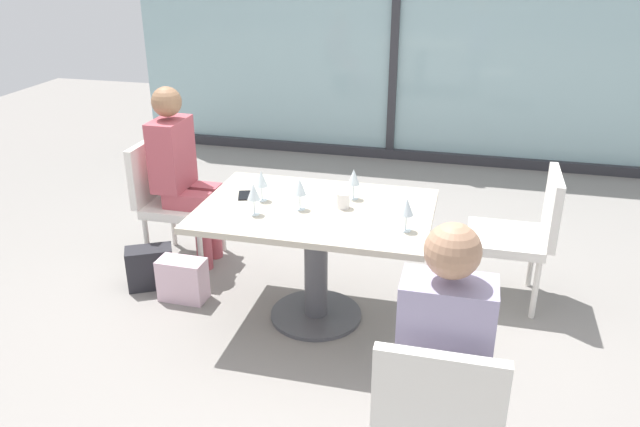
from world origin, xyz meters
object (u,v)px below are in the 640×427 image
Objects in this scene: chair_far_right at (523,229)px; wine_glass_3 at (261,179)px; cell_phone_on_table at (244,195)px; handbag_2 at (183,280)px; chair_far_left at (169,195)px; wine_glass_1 at (354,178)px; handbag_0 at (150,267)px; wine_glass_4 at (300,188)px; chair_front_right at (437,413)px; wine_glass_2 at (407,208)px; coffee_cup at (343,200)px; wine_glass_0 at (254,192)px; dining_table_main at (316,235)px; person_front_right at (443,352)px; person_far_left at (181,169)px.

wine_glass_3 is (-1.52, -0.48, 0.37)m from chair_far_right.
handbag_2 is (-0.42, -0.07, -0.59)m from cell_phone_on_table.
wine_glass_1 reaches higher than chair_far_left.
chair_far_right is 2.90× the size of handbag_2.
handbag_0 is at bearing -85.89° from chair_far_left.
wine_glass_1 is 1.00× the size of wine_glass_4.
cell_phone_on_table is at bearing -169.77° from wine_glass_1.
wine_glass_1 is 1.28× the size of cell_phone_on_table.
chair_far_right is (2.38, 0.00, 0.00)m from chair_far_left.
chair_front_right is 4.70× the size of wine_glass_2.
coffee_cup reaches higher than handbag_0.
chair_front_right is at bearing -49.13° from wine_glass_3.
chair_front_right is 1.86m from cell_phone_on_table.
chair_far_right is 2.90× the size of handbag_0.
chair_far_left is 1.17m from wine_glass_0.
wine_glass_4 is (-0.88, 1.24, 0.37)m from chair_front_right.
wine_glass_1 is at bearing 133.64° from wine_glass_2.
wine_glass_2 and wine_glass_3 have the same top height.
chair_far_left is 4.70× the size of wine_glass_2.
wine_glass_0 is (-0.31, -0.18, 0.31)m from dining_table_main.
wine_glass_4 is at bearing 125.48° from chair_front_right.
wine_glass_1 is at bearing 114.51° from person_front_right.
wine_glass_0 is at bearing -37.80° from chair_far_left.
handbag_0 is 1.00× the size of handbag_2.
handbag_0 is (-0.83, 0.06, -0.72)m from wine_glass_3.
chair_far_left is at bearing 153.51° from wine_glass_4.
dining_table_main is 1.30m from chair_far_right.
chair_front_right is 1.56m from wine_glass_4.
person_front_right is (1.99, -1.68, 0.20)m from chair_far_left.
wine_glass_0 is 0.31m from cell_phone_on_table.
wine_glass_0 is at bearing 135.09° from chair_front_right.
person_far_left is at bearing 138.24° from person_front_right.
chair_front_right is 2.14m from handbag_2.
dining_table_main is 0.27m from coffee_cup.
wine_glass_2 is (1.62, -0.70, 0.16)m from person_far_left.
wine_glass_1 is 1.00× the size of wine_glass_2.
wine_glass_3 is at bearing 163.75° from wine_glass_4.
wine_glass_2 is 0.90m from wine_glass_3.
chair_front_right reaches higher than cell_phone_on_table.
person_far_left reaches higher than chair_front_right.
cell_phone_on_table is at bearing -30.35° from handbag_0.
chair_front_right is 1.61m from wine_glass_0.
wine_glass_4 is 0.62× the size of handbag_0.
coffee_cup is 0.61m from cell_phone_on_table.
coffee_cup is at bearing -20.93° from person_far_left.
person_front_right is 1.50m from wine_glass_0.
wine_glass_4 reaches higher than coffee_cup.
wine_glass_1 is at bearing -162.16° from chair_far_right.
wine_glass_2 is at bearing -19.36° from dining_table_main.
chair_far_left is 9.67× the size of coffee_cup.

